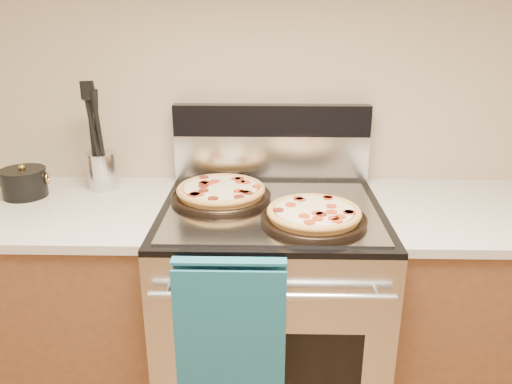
{
  "coord_description": "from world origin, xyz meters",
  "views": [
    {
      "loc": [
        -0.02,
        0.06,
        1.56
      ],
      "look_at": [
        -0.05,
        1.55,
        1.01
      ],
      "focal_mm": 35.0,
      "sensor_mm": 36.0,
      "label": 1
    }
  ],
  "objects_px": {
    "range_body": "(270,323)",
    "pepperoni_pizza_front": "(314,215)",
    "utensil_crock": "(103,171)",
    "saucepan": "(24,184)",
    "pepperoni_pizza_back": "(221,192)"
  },
  "relations": [
    {
      "from": "range_body",
      "to": "pepperoni_pizza_front",
      "type": "relative_size",
      "value": 2.7
    },
    {
      "from": "range_body",
      "to": "utensil_crock",
      "type": "distance_m",
      "value": 0.86
    },
    {
      "from": "pepperoni_pizza_front",
      "to": "saucepan",
      "type": "distance_m",
      "value": 1.07
    },
    {
      "from": "range_body",
      "to": "pepperoni_pizza_front",
      "type": "height_order",
      "value": "pepperoni_pizza_front"
    },
    {
      "from": "utensil_crock",
      "to": "saucepan",
      "type": "bearing_deg",
      "value": -159.71
    },
    {
      "from": "pepperoni_pizza_front",
      "to": "saucepan",
      "type": "xyz_separation_m",
      "value": [
        -1.04,
        0.25,
        0.01
      ]
    },
    {
      "from": "utensil_crock",
      "to": "saucepan",
      "type": "relative_size",
      "value": 0.9
    },
    {
      "from": "range_body",
      "to": "saucepan",
      "type": "bearing_deg",
      "value": 172.61
    },
    {
      "from": "pepperoni_pizza_back",
      "to": "pepperoni_pizza_front",
      "type": "distance_m",
      "value": 0.37
    },
    {
      "from": "pepperoni_pizza_front",
      "to": "saucepan",
      "type": "bearing_deg",
      "value": 166.62
    },
    {
      "from": "pepperoni_pizza_back",
      "to": "saucepan",
      "type": "height_order",
      "value": "saucepan"
    },
    {
      "from": "range_body",
      "to": "pepperoni_pizza_front",
      "type": "bearing_deg",
      "value": -44.29
    },
    {
      "from": "pepperoni_pizza_front",
      "to": "utensil_crock",
      "type": "xyz_separation_m",
      "value": [
        -0.78,
        0.35,
        0.03
      ]
    },
    {
      "from": "range_body",
      "to": "pepperoni_pizza_front",
      "type": "distance_m",
      "value": 0.53
    },
    {
      "from": "range_body",
      "to": "saucepan",
      "type": "xyz_separation_m",
      "value": [
        -0.91,
        0.12,
        0.51
      ]
    }
  ]
}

